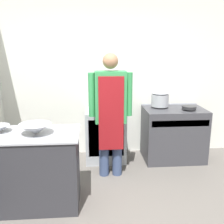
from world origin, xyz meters
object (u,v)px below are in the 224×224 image
(mixing_bowl, at_px, (35,129))
(saute_pan, at_px, (189,107))
(person_cook, at_px, (111,109))
(fridge_unit, at_px, (105,135))
(stove, at_px, (173,134))
(stock_pot, at_px, (160,99))

(mixing_bowl, height_order, saute_pan, mixing_bowl)
(saute_pan, bearing_deg, person_cook, -162.84)
(fridge_unit, bearing_deg, saute_pan, -7.75)
(person_cook, bearing_deg, fridge_unit, 94.32)
(mixing_bowl, xyz_separation_m, saute_pan, (2.19, 1.07, -0.04))
(stove, relative_size, saute_pan, 4.37)
(mixing_bowl, distance_m, stock_pot, 2.20)
(person_cook, xyz_separation_m, stock_pot, (0.87, 0.63, 0.01))
(stove, distance_m, fridge_unit, 1.14)
(stock_pot, xyz_separation_m, saute_pan, (0.42, -0.23, -0.10))
(stove, distance_m, mixing_bowl, 2.37)
(stove, xyz_separation_m, fridge_unit, (-1.13, 0.07, -0.01))
(person_cook, relative_size, saute_pan, 7.89)
(mixing_bowl, bearing_deg, stove, 30.72)
(person_cook, height_order, saute_pan, person_cook)
(fridge_unit, bearing_deg, stove, -3.35)
(mixing_bowl, height_order, stock_pot, stock_pot)
(fridge_unit, height_order, stock_pot, stock_pot)
(fridge_unit, distance_m, stock_pot, 1.09)
(person_cook, distance_m, stock_pot, 1.07)
(fridge_unit, height_order, saute_pan, saute_pan)
(fridge_unit, xyz_separation_m, person_cook, (0.04, -0.58, 0.58))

